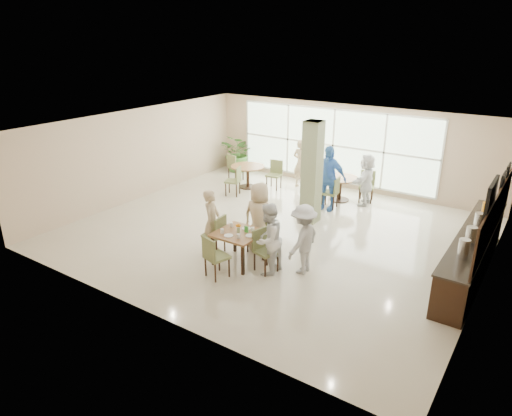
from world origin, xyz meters
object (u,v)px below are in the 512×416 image
Objects in this scene: teen_standing at (303,239)px; adult_b at (366,180)px; main_table at (238,236)px; teen_left at (212,221)px; teen_right at (268,239)px; adult_standing at (301,164)px; round_table_right at (340,183)px; buffet_counter at (473,250)px; potted_plant at (238,153)px; teen_far at (259,217)px; round_table_left at (248,171)px; adult_a at (328,178)px.

adult_b reaches higher than teen_standing.
teen_left is at bearing 172.16° from main_table.
teen_right is 0.97× the size of adult_standing.
round_table_right is 5.15m from teen_left.
main_table is 5.10m from buffet_counter.
adult_b is at bearing -7.90° from potted_plant.
potted_plant is at bearing 158.12° from buffet_counter.
potted_plant is 0.84× the size of teen_far.
teen_left is 0.92× the size of teen_far.
round_table_left is (-2.96, 4.61, -0.08)m from main_table.
main_table is 0.89× the size of round_table_right.
main_table is 4.24m from adult_a.
round_table_left is 4.97m from teen_left.
adult_b is (-3.53, 2.81, 0.24)m from buffet_counter.
teen_far is at bearing 89.44° from main_table.
adult_standing is at bearing 34.21° from round_table_left.
teen_standing is (4.37, -4.18, 0.20)m from round_table_left.
adult_a is at bearing 157.54° from buffet_counter.
teen_far is at bearing -137.93° from teen_right.
round_table_right is 1.73m from adult_standing.
adult_standing reaches higher than teen_standing.
adult_standing is (-5.97, 3.18, 0.28)m from buffet_counter.
adult_b reaches higher than main_table.
potted_plant is 0.91× the size of teen_standing.
teen_right is 0.76m from teen_standing.
round_table_right is at bearing -173.73° from teen_right.
teen_right reaches higher than potted_plant.
adult_b is at bearing 177.78° from adult_standing.
adult_a is (3.12, -0.39, 0.38)m from round_table_left.
potted_plant is 0.88× the size of teen_right.
teen_right is at bearing -82.97° from round_table_right.
main_table is 0.61× the size of teen_right.
teen_standing is (1.41, 0.43, 0.12)m from main_table.
potted_plant is (-4.52, 0.82, 0.13)m from round_table_right.
potted_plant is 6.83m from teen_left.
buffet_counter is 2.44× the size of adult_a.
potted_plant is 0.85× the size of adult_standing.
teen_right is at bearing -84.51° from adult_a.
teen_right is (5.16, -6.00, 0.10)m from potted_plant.
teen_far reaches higher than potted_plant.
potted_plant is 6.75m from teen_far.
teen_standing is (5.77, -5.55, 0.07)m from potted_plant.
round_table_left is 0.81× the size of potted_plant.
adult_b is at bearing 48.84° from adult_a.
round_table_right is 0.70× the size of adult_b.
potted_plant is at bearing 169.66° from round_table_right.
adult_b is at bearing -39.18° from teen_left.
round_table_left is 0.68× the size of teen_far.
teen_standing is at bearing -74.91° from adult_a.
adult_standing is (-2.29, 5.63, 0.03)m from teen_right.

